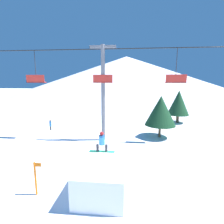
% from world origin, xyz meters
% --- Properties ---
extents(ground_plane, '(220.00, 220.00, 0.00)m').
position_xyz_m(ground_plane, '(0.00, 0.00, 0.00)').
color(ground_plane, white).
extents(mountain_ridge, '(87.91, 87.91, 15.12)m').
position_xyz_m(mountain_ridge, '(0.00, 63.49, 7.56)').
color(mountain_ridge, silver).
rests_on(mountain_ridge, ground_plane).
extents(snow_ramp, '(2.41, 3.70, 1.58)m').
position_xyz_m(snow_ramp, '(0.31, -0.35, 0.79)').
color(snow_ramp, white).
rests_on(snow_ramp, ground_plane).
extents(snowboarder, '(1.53, 0.35, 1.26)m').
position_xyz_m(snowboarder, '(0.07, 1.00, 2.20)').
color(snowboarder, '#1E9E6B').
rests_on(snowboarder, snow_ramp).
extents(chairlift, '(23.11, 0.44, 9.00)m').
position_xyz_m(chairlift, '(-0.84, 7.53, 5.41)').
color(chairlift, slate).
rests_on(chairlift, ground_plane).
extents(pine_tree_near, '(3.11, 3.11, 4.31)m').
position_xyz_m(pine_tree_near, '(4.80, 9.05, 2.79)').
color(pine_tree_near, '#4C3823').
rests_on(pine_tree_near, ground_plane).
extents(pine_tree_far, '(2.91, 2.91, 4.48)m').
position_xyz_m(pine_tree_far, '(8.32, 15.79, 2.78)').
color(pine_tree_far, '#4C3823').
rests_on(pine_tree_far, ground_plane).
extents(trail_marker, '(0.41, 0.10, 1.78)m').
position_xyz_m(trail_marker, '(-3.00, -1.12, 0.95)').
color(trail_marker, orange).
rests_on(trail_marker, ground_plane).
extents(distant_skier, '(0.24, 0.24, 1.23)m').
position_xyz_m(distant_skier, '(-7.59, 10.30, 0.67)').
color(distant_skier, black).
rests_on(distant_skier, ground_plane).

